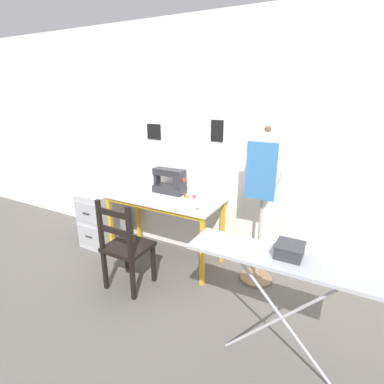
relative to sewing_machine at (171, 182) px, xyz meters
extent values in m
plane|color=#5B5651|center=(0.01, -0.43, -0.88)|extent=(14.00, 14.00, 0.00)
cube|color=silver|center=(0.01, 0.21, 0.39)|extent=(10.00, 0.05, 2.55)
cube|color=black|center=(-0.33, 0.18, 0.51)|extent=(0.18, 0.01, 0.17)
cube|color=black|center=(0.46, 0.18, 0.57)|extent=(0.14, 0.01, 0.22)
cube|color=silver|center=(0.01, -0.14, -0.14)|extent=(1.25, 0.57, 0.02)
cube|color=gold|center=(0.01, -0.39, -0.17)|extent=(1.17, 0.03, 0.04)
cube|color=gold|center=(-0.58, -0.39, -0.52)|extent=(0.04, 0.04, 0.73)
cube|color=gold|center=(0.59, -0.39, -0.52)|extent=(0.04, 0.04, 0.73)
cube|color=gold|center=(-0.58, 0.11, -0.52)|extent=(0.04, 0.04, 0.73)
cube|color=gold|center=(0.59, 0.11, -0.52)|extent=(0.04, 0.04, 0.73)
cube|color=#28282D|center=(-0.02, 0.00, -0.09)|extent=(0.36, 0.16, 0.08)
cube|color=#28282D|center=(0.12, 0.00, 0.05)|extent=(0.09, 0.14, 0.19)
cube|color=#28282D|center=(-0.04, 0.00, 0.11)|extent=(0.32, 0.12, 0.07)
cube|color=#28282D|center=(-0.18, 0.00, 0.01)|extent=(0.04, 0.09, 0.12)
cylinder|color=#B22D2D|center=(0.17, 0.00, 0.05)|extent=(0.02, 0.06, 0.06)
cylinder|color=#99999E|center=(0.12, 0.00, 0.16)|extent=(0.01, 0.01, 0.02)
cylinder|color=silver|center=(-0.50, -0.26, -0.10)|extent=(0.12, 0.12, 0.05)
cylinder|color=gray|center=(-0.50, -0.26, -0.08)|extent=(0.10, 0.10, 0.01)
cube|color=silver|center=(0.53, -0.31, -0.13)|extent=(0.09, 0.07, 0.00)
cube|color=silver|center=(0.52, -0.32, -0.13)|extent=(0.08, 0.09, 0.00)
torus|color=#DB511E|center=(0.47, -0.28, -0.13)|extent=(0.03, 0.03, 0.01)
torus|color=#DB511E|center=(0.48, -0.27, -0.13)|extent=(0.03, 0.03, 0.01)
cylinder|color=red|center=(0.20, -0.05, -0.11)|extent=(0.03, 0.03, 0.04)
cylinder|color=beige|center=(0.20, -0.05, -0.09)|extent=(0.03, 0.03, 0.00)
cylinder|color=beige|center=(0.20, -0.05, -0.13)|extent=(0.03, 0.03, 0.00)
cylinder|color=orange|center=(0.25, -0.07, -0.11)|extent=(0.03, 0.03, 0.04)
cylinder|color=beige|center=(0.25, -0.07, -0.09)|extent=(0.04, 0.04, 0.00)
cylinder|color=beige|center=(0.25, -0.07, -0.13)|extent=(0.04, 0.04, 0.00)
cylinder|color=red|center=(0.31, -0.03, -0.11)|extent=(0.03, 0.03, 0.04)
cylinder|color=beige|center=(0.31, -0.03, -0.09)|extent=(0.04, 0.04, 0.00)
cylinder|color=beige|center=(0.31, -0.03, -0.13)|extent=(0.04, 0.04, 0.00)
cube|color=black|center=(-0.03, -0.73, -0.46)|extent=(0.40, 0.38, 0.04)
cube|color=black|center=(-0.20, -0.57, -0.68)|extent=(0.04, 0.04, 0.40)
cube|color=black|center=(0.14, -0.57, -0.68)|extent=(0.04, 0.04, 0.40)
cube|color=black|center=(-0.20, -0.89, -0.68)|extent=(0.04, 0.04, 0.40)
cube|color=black|center=(0.14, -0.89, -0.68)|extent=(0.04, 0.04, 0.40)
cube|color=black|center=(-0.20, -0.89, -0.20)|extent=(0.04, 0.04, 0.48)
cube|color=black|center=(0.14, -0.89, -0.20)|extent=(0.04, 0.04, 0.48)
cube|color=black|center=(-0.03, -0.89, -0.06)|extent=(0.34, 0.02, 0.06)
cube|color=black|center=(-0.03, -0.89, -0.22)|extent=(0.34, 0.02, 0.06)
cube|color=#B7B7BC|center=(-0.89, -0.17, -0.54)|extent=(0.40, 0.53, 0.68)
cube|color=#A8A8AD|center=(-0.89, -0.44, -0.39)|extent=(0.37, 0.01, 0.24)
cube|color=#333338|center=(-0.89, -0.45, -0.39)|extent=(0.10, 0.01, 0.02)
cube|color=#A8A8AD|center=(-0.89, -0.44, -0.69)|extent=(0.37, 0.01, 0.24)
cube|color=#333338|center=(-0.89, -0.45, -0.69)|extent=(0.10, 0.01, 0.02)
cylinder|color=#846647|center=(1.04, -0.05, -0.87)|extent=(0.32, 0.32, 0.03)
cylinder|color=#ADA89E|center=(1.04, -0.05, -0.37)|extent=(0.03, 0.03, 0.96)
ellipsoid|color=beige|center=(1.04, -0.05, 0.32)|extent=(0.32, 0.23, 0.61)
sphere|color=brown|center=(1.04, -0.05, 0.64)|extent=(0.06, 0.06, 0.06)
cube|color=teal|center=(1.04, -0.17, 0.29)|extent=(0.27, 0.01, 0.51)
cube|color=#ADB2B7|center=(1.47, -0.98, -0.03)|extent=(1.26, 0.31, 0.02)
cylinder|color=#B7B7BC|center=(1.47, -0.98, -0.46)|extent=(0.77, 0.02, 0.86)
cylinder|color=#B7B7BC|center=(1.47, -0.98, -0.46)|extent=(0.77, 0.02, 0.86)
cube|color=#333338|center=(1.47, -0.95, 0.02)|extent=(0.16, 0.16, 0.08)
cube|color=#38383D|center=(1.47, -0.95, 0.07)|extent=(0.17, 0.17, 0.01)
camera|label=1|loc=(1.72, -2.66, 0.96)|focal=28.00mm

